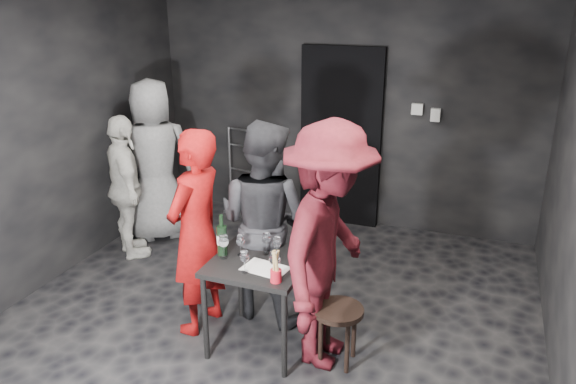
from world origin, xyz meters
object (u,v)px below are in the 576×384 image
(hand_truck, at_px, (242,196))
(stool, at_px, (338,318))
(woman_black, at_px, (264,207))
(breadstick_cup, at_px, (276,267))
(wine_bottle, at_px, (222,239))
(bystander_cream, at_px, (126,187))
(server_red, at_px, (195,219))
(tasting_table, at_px, (260,272))
(bystander_grey, at_px, (154,144))
(man_maroon, at_px, (329,217))

(hand_truck, bearing_deg, stool, -39.45)
(woman_black, bearing_deg, breadstick_cup, 128.04)
(stool, distance_m, breadstick_cup, 0.67)
(woman_black, relative_size, wine_bottle, 5.97)
(stool, relative_size, bystander_cream, 0.30)
(stool, bearing_deg, server_red, 175.78)
(tasting_table, distance_m, breadstick_cup, 0.41)
(hand_truck, distance_m, breadstick_cup, 3.28)
(hand_truck, height_order, stool, hand_truck)
(tasting_table, height_order, woman_black, woman_black)
(woman_black, xyz_separation_m, bystander_grey, (-1.74, 1.06, 0.10))
(bystander_grey, distance_m, breadstick_cup, 2.78)
(man_maroon, xyz_separation_m, wine_bottle, (-0.85, -0.02, -0.30))
(stool, bearing_deg, hand_truck, 127.57)
(woman_black, xyz_separation_m, bystander_cream, (-1.77, 0.55, -0.23))
(man_maroon, relative_size, breadstick_cup, 9.16)
(bystander_cream, bearing_deg, tasting_table, -163.98)
(hand_truck, height_order, man_maroon, man_maroon)
(wine_bottle, height_order, breadstick_cup, wine_bottle)
(bystander_grey, xyz_separation_m, breadstick_cup, (2.12, -1.78, -0.23))
(wine_bottle, relative_size, breadstick_cup, 1.30)
(server_red, relative_size, woman_black, 0.98)
(woman_black, relative_size, man_maroon, 0.85)
(hand_truck, relative_size, server_red, 0.55)
(tasting_table, xyz_separation_m, stool, (0.64, -0.01, -0.27))
(tasting_table, bearing_deg, stool, -1.19)
(hand_truck, distance_m, stool, 3.23)
(hand_truck, bearing_deg, man_maroon, -40.54)
(breadstick_cup, bearing_deg, bystander_cream, 149.61)
(hand_truck, distance_m, bystander_grey, 1.47)
(stool, height_order, server_red, server_red)
(tasting_table, bearing_deg, man_maroon, 1.85)
(hand_truck, bearing_deg, bystander_cream, -98.09)
(breadstick_cup, bearing_deg, tasting_table, 132.04)
(woman_black, bearing_deg, bystander_cream, -7.45)
(bystander_grey, bearing_deg, woman_black, 109.12)
(server_red, bearing_deg, man_maroon, 93.70)
(bystander_grey, bearing_deg, hand_truck, -158.12)
(stool, xyz_separation_m, server_red, (-1.22, 0.09, 0.59))
(server_red, bearing_deg, wine_bottle, 79.61)
(hand_truck, height_order, bystander_grey, bystander_grey)
(tasting_table, xyz_separation_m, breadstick_cup, (0.24, -0.26, 0.21))
(stool, distance_m, bystander_grey, 3.04)
(tasting_table, relative_size, bystander_grey, 0.34)
(hand_truck, bearing_deg, bystander_grey, -105.70)
(wine_bottle, bearing_deg, server_red, 162.87)
(woman_black, height_order, wine_bottle, woman_black)
(stool, relative_size, server_red, 0.24)
(server_red, height_order, bystander_grey, bystander_grey)
(woman_black, relative_size, breadstick_cup, 7.76)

